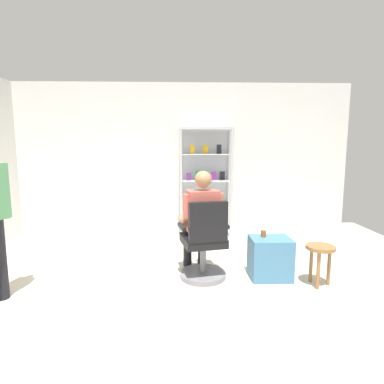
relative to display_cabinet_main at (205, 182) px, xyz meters
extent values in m
plane|color=beige|center=(-0.40, -2.76, -0.96)|extent=(7.20, 7.20, 0.00)
cube|color=silver|center=(-0.40, 0.24, 0.39)|extent=(6.00, 0.10, 2.70)
cylinder|color=#B7B7BC|center=(-0.43, -0.26, -0.01)|extent=(0.05, 0.05, 1.90)
cylinder|color=#B7B7BC|center=(0.42, -0.26, -0.01)|extent=(0.05, 0.05, 1.90)
cylinder|color=#B7B7BC|center=(-0.43, 0.14, -0.01)|extent=(0.05, 0.05, 1.90)
cylinder|color=#B7B7BC|center=(0.42, 0.14, -0.01)|extent=(0.05, 0.05, 1.90)
cube|color=#B7B7BC|center=(0.00, -0.06, 0.92)|extent=(0.90, 0.45, 0.04)
cube|color=#B7B7BC|center=(0.00, -0.06, -0.94)|extent=(0.90, 0.45, 0.04)
cube|color=silver|center=(0.00, 0.15, -0.01)|extent=(0.84, 0.02, 1.80)
cube|color=silver|center=(0.00, -0.06, -0.41)|extent=(0.82, 0.39, 0.02)
cube|color=gold|center=(-0.28, -0.10, -0.33)|extent=(0.08, 0.04, 0.15)
cube|color=#999919|center=(-0.14, -0.10, -0.34)|extent=(0.07, 0.04, 0.12)
cube|color=#999919|center=(0.01, -0.02, -0.34)|extent=(0.07, 0.04, 0.14)
cube|color=#999919|center=(0.15, -0.11, -0.33)|extent=(0.09, 0.05, 0.14)
cube|color=#999919|center=(0.29, -0.02, -0.33)|extent=(0.08, 0.04, 0.14)
cube|color=silver|center=(0.00, -0.06, 0.04)|extent=(0.82, 0.39, 0.02)
cube|color=purple|center=(-0.30, -0.09, 0.11)|extent=(0.08, 0.04, 0.12)
cube|color=#268C4C|center=(-0.15, -0.05, 0.12)|extent=(0.09, 0.05, 0.15)
cube|color=#268C4C|center=(0.01, -0.08, 0.12)|extent=(0.08, 0.05, 0.15)
cube|color=purple|center=(0.14, -0.09, 0.12)|extent=(0.09, 0.06, 0.14)
cube|color=black|center=(0.29, -0.04, 0.12)|extent=(0.09, 0.05, 0.14)
cube|color=silver|center=(0.00, -0.06, 0.49)|extent=(0.82, 0.39, 0.02)
cube|color=gold|center=(-0.23, -0.11, 0.58)|extent=(0.08, 0.05, 0.16)
cube|color=gold|center=(-0.01, -0.07, 0.57)|extent=(0.09, 0.04, 0.15)
cube|color=black|center=(0.23, -0.06, 0.58)|extent=(0.08, 0.04, 0.16)
cylinder|color=slate|center=(-0.16, -1.83, -0.93)|extent=(0.56, 0.56, 0.06)
cylinder|color=slate|center=(-0.16, -1.83, -0.73)|extent=(0.07, 0.07, 0.41)
cube|color=black|center=(-0.16, -1.83, -0.50)|extent=(0.57, 0.57, 0.10)
cube|color=black|center=(-0.11, -2.03, -0.23)|extent=(0.45, 0.17, 0.45)
cube|color=black|center=(0.10, -1.77, -0.32)|extent=(0.10, 0.30, 0.04)
cube|color=black|center=(-0.41, -1.88, -0.32)|extent=(0.10, 0.30, 0.04)
cylinder|color=black|center=(-0.10, -1.61, -0.40)|extent=(0.22, 0.42, 0.14)
cylinder|color=black|center=(-0.14, -1.42, -0.68)|extent=(0.11, 0.11, 0.56)
cylinder|color=black|center=(-0.30, -1.65, -0.40)|extent=(0.22, 0.42, 0.14)
cylinder|color=black|center=(-0.34, -1.46, -0.68)|extent=(0.11, 0.11, 0.56)
cube|color=#BF594C|center=(-0.16, -1.83, -0.15)|extent=(0.40, 0.29, 0.50)
sphere|color=#99704C|center=(-0.16, -1.83, 0.23)|extent=(0.20, 0.20, 0.20)
cylinder|color=#BF594C|center=(0.04, -1.79, -0.08)|extent=(0.09, 0.09, 0.28)
cylinder|color=#99704C|center=(0.00, -1.61, -0.30)|extent=(0.14, 0.31, 0.08)
cylinder|color=#BF594C|center=(-0.35, -1.87, -0.08)|extent=(0.09, 0.09, 0.28)
cylinder|color=#99704C|center=(-0.39, -1.69, -0.30)|extent=(0.14, 0.31, 0.08)
cube|color=teal|center=(0.65, -1.86, -0.72)|extent=(0.47, 0.39, 0.49)
cylinder|color=brown|center=(0.57, -1.82, -0.43)|extent=(0.06, 0.06, 0.08)
cylinder|color=black|center=(-2.27, -2.30, -0.54)|extent=(0.13, 0.13, 0.85)
cylinder|color=#4C8C59|center=(-2.24, -2.18, 0.14)|extent=(0.09, 0.09, 0.55)
cylinder|color=olive|center=(1.15, -2.09, -0.52)|extent=(0.32, 0.32, 0.04)
cylinder|color=olive|center=(1.26, -2.09, -0.75)|extent=(0.04, 0.04, 0.42)
cylinder|color=olive|center=(1.09, -1.99, -0.75)|extent=(0.04, 0.04, 0.42)
cylinder|color=olive|center=(1.09, -2.18, -0.75)|extent=(0.04, 0.04, 0.42)
camera|label=1|loc=(-0.39, -5.32, 0.57)|focal=28.35mm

